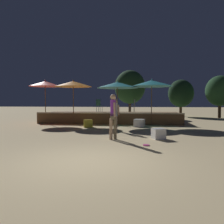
{
  "coord_description": "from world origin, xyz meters",
  "views": [
    {
      "loc": [
        1.32,
        -5.42,
        1.53
      ],
      "look_at": [
        0.0,
        4.17,
        1.08
      ],
      "focal_mm": 35.0,
      "sensor_mm": 36.0,
      "label": 1
    }
  ],
  "objects": [
    {
      "name": "cube_seat_0",
      "position": [
        -1.9,
        7.37,
        0.23
      ],
      "size": [
        0.65,
        0.65,
        0.45
      ],
      "rotation": [
        0.0,
        0.0,
        0.35
      ],
      "color": "yellow",
      "rests_on": "ground"
    },
    {
      "name": "patio_umbrella_0",
      "position": [
        -5.48,
        9.29,
        2.81
      ],
      "size": [
        2.23,
        2.23,
        3.08
      ],
      "color": "brown",
      "rests_on": "ground"
    },
    {
      "name": "ground_plane",
      "position": [
        0.0,
        0.0,
        0.0
      ],
      "size": [
        120.0,
        120.0,
        0.0
      ],
      "primitive_type": "plane",
      "color": "#D1B784"
    },
    {
      "name": "background_tree_2",
      "position": [
        0.05,
        17.75,
        3.09
      ],
      "size": [
        3.21,
        3.21,
        4.86
      ],
      "color": "#3D2B1C",
      "rests_on": "ground"
    },
    {
      "name": "wooden_deck",
      "position": [
        -0.99,
        10.62,
        0.37
      ],
      "size": [
        10.05,
        3.19,
        0.81
      ],
      "color": "brown",
      "rests_on": "ground"
    },
    {
      "name": "bistro_chair_1",
      "position": [
        0.71,
        10.3,
        1.36
      ],
      "size": [
        0.41,
        0.4,
        0.9
      ],
      "rotation": [
        0.0,
        0.0,
        4.58
      ],
      "color": "#47474C",
      "rests_on": "wooden_deck"
    },
    {
      "name": "background_tree_1",
      "position": [
        8.63,
        16.5,
        2.57
      ],
      "size": [
        2.62,
        2.62,
        4.02
      ],
      "color": "#3D2B1C",
      "rests_on": "ground"
    },
    {
      "name": "patio_umbrella_2",
      "position": [
        1.93,
        8.98,
        2.73
      ],
      "size": [
        2.73,
        2.73,
        3.01
      ],
      "color": "brown",
      "rests_on": "ground"
    },
    {
      "name": "person_0",
      "position": [
        -0.05,
        5.9,
        0.92
      ],
      "size": [
        0.46,
        0.28,
        1.7
      ],
      "rotation": [
        0.0,
        0.0,
        1.99
      ],
      "color": "tan",
      "rests_on": "ground"
    },
    {
      "name": "cube_seat_1",
      "position": [
        1.17,
        8.11,
        0.23
      ],
      "size": [
        0.71,
        0.71,
        0.46
      ],
      "rotation": [
        0.0,
        0.0,
        -0.22
      ],
      "color": "white",
      "rests_on": "ground"
    },
    {
      "name": "patio_umbrella_1",
      "position": [
        -3.27,
        8.8,
        2.73
      ],
      "size": [
        2.48,
        2.48,
        3.0
      ],
      "color": "brown",
      "rests_on": "ground"
    },
    {
      "name": "bistro_chair_0",
      "position": [
        -1.77,
        10.01,
        1.36
      ],
      "size": [
        0.43,
        0.43,
        0.9
      ],
      "rotation": [
        0.0,
        0.0,
        2.82
      ],
      "color": "#1E4C47",
      "rests_on": "wooden_deck"
    },
    {
      "name": "frisbee_disc",
      "position": [
        1.48,
        2.23,
        0.02
      ],
      "size": [
        0.23,
        0.23,
        0.03
      ],
      "color": "#E54C99",
      "rests_on": "ground"
    },
    {
      "name": "patio_umbrella_3",
      "position": [
        -0.28,
        8.78,
        2.63
      ],
      "size": [
        2.69,
        2.69,
        2.91
      ],
      "color": "brown",
      "rests_on": "ground"
    },
    {
      "name": "person_1",
      "position": [
        0.16,
        3.34,
        1.02
      ],
      "size": [
        0.31,
        0.51,
        1.84
      ],
      "rotation": [
        0.0,
        0.0,
        0.46
      ],
      "color": "tan",
      "rests_on": "ground"
    },
    {
      "name": "background_tree_0",
      "position": [
        5.34,
        18.14,
        2.41
      ],
      "size": [
        2.6,
        2.6,
        3.85
      ],
      "color": "#3D2B1C",
      "rests_on": "ground"
    },
    {
      "name": "cube_seat_2",
      "position": [
        2.0,
        3.69,
        0.22
      ],
      "size": [
        0.61,
        0.61,
        0.43
      ],
      "rotation": [
        0.0,
        0.0,
        0.37
      ],
      "color": "white",
      "rests_on": "ground"
    }
  ]
}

